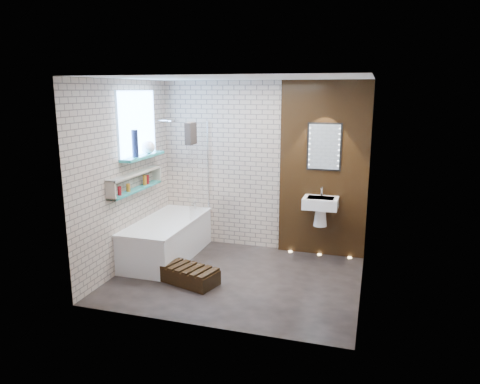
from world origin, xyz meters
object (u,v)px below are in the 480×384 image
(washbasin, at_px, (320,207))
(bathtub, at_px, (167,239))
(bath_screen, at_px, (199,170))
(led_mirror, at_px, (324,147))
(walnut_step, at_px, (186,275))

(washbasin, bearing_deg, bathtub, -163.99)
(bath_screen, height_order, washbasin, bath_screen)
(bath_screen, relative_size, washbasin, 2.41)
(bath_screen, bearing_deg, led_mirror, 10.66)
(washbasin, xyz_separation_m, walnut_step, (-1.55, -1.37, -0.69))
(bathtub, bearing_deg, led_mirror, 19.78)
(washbasin, relative_size, led_mirror, 0.83)
(washbasin, height_order, walnut_step, washbasin)
(bathtub, height_order, walnut_step, bathtub)
(bath_screen, relative_size, walnut_step, 1.64)
(washbasin, bearing_deg, walnut_step, -138.44)
(washbasin, xyz_separation_m, led_mirror, (0.00, 0.16, 0.86))
(led_mirror, bearing_deg, bath_screen, -169.34)
(washbasin, height_order, led_mirror, led_mirror)
(washbasin, relative_size, walnut_step, 0.68)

